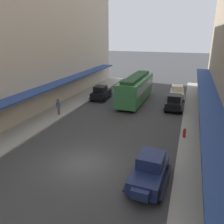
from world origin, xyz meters
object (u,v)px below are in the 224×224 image
Objects in this scene: fire_hydrant at (184,133)px; pedestrian_0 at (58,107)px; parked_car_2 at (150,170)px; parked_car_3 at (101,92)px; parked_car_0 at (174,102)px; streetcar at (136,88)px; parked_car_1 at (177,92)px.

pedestrian_0 is at bearing 173.52° from fire_hydrant.
parked_car_2 is 1.01× the size of parked_car_3.
fire_hydrant is (1.48, -7.78, -0.38)m from parked_car_0.
streetcar is at bearing 125.05° from fire_hydrant.
fire_hydrant is 0.49× the size of pedestrian_0.
parked_car_3 is 7.88m from pedestrian_0.
parked_car_0 is at bearing 89.14° from parked_car_2.
parked_car_0 is at bearing -16.10° from streetcar.
parked_car_2 is (-0.18, -19.52, 0.00)m from parked_car_1.
parked_car_1 is at bearing 90.52° from parked_car_0.
streetcar is at bearing 106.40° from parked_car_2.
parked_car_0 is 0.99× the size of parked_car_1.
parked_car_0 is 4.78m from parked_car_1.
parked_car_1 is at bearing 34.04° from streetcar.
pedestrian_0 is (-13.07, 1.48, 0.45)m from fire_hydrant.
parked_car_0 is 0.99× the size of parked_car_2.
parked_car_2 is 16.90m from streetcar.
fire_hydrant is at bearing -83.07° from parked_car_1.
parked_car_0 reaches higher than pedestrian_0.
fire_hydrant is 13.16m from pedestrian_0.
streetcar is 10.21m from pedestrian_0.
parked_car_2 is at bearing -59.46° from parked_car_3.
parked_car_1 reaches higher than fire_hydrant.
parked_car_3 is 5.23× the size of fire_hydrant.
streetcar is at bearing 49.48° from pedestrian_0.
streetcar reaches higher than parked_car_3.
parked_car_2 is at bearing -103.73° from fire_hydrant.
streetcar reaches higher than parked_car_1.
parked_car_0 is 1.00× the size of parked_car_3.
pedestrian_0 is (-11.55, -11.07, 0.07)m from parked_car_1.
parked_car_3 reaches higher than fire_hydrant.
parked_car_1 is 19.52m from parked_car_2.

